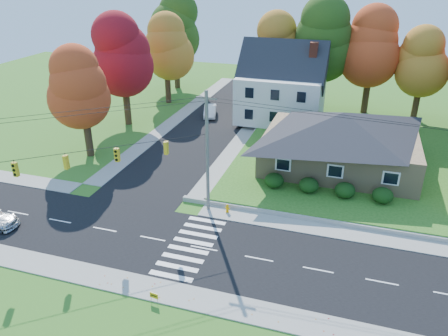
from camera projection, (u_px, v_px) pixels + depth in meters
The scene contains 21 objects.
ground at pixel (204, 248), 30.91m from camera, with size 120.00×120.00×0.00m, color #3D7923.
road_main at pixel (204, 248), 30.91m from camera, with size 90.00×8.00×0.02m, color black.
road_cross at pixel (214, 122), 55.50m from camera, with size 8.00×44.00×0.02m, color black.
sidewalk_north at pixel (225, 213), 35.21m from camera, with size 90.00×2.00×0.08m, color #9C9A90.
sidewalk_south at pixel (176, 294), 26.59m from camera, with size 90.00×2.00×0.08m, color #9C9A90.
lawn at pixel (390, 155), 45.38m from camera, with size 30.00×30.00×0.50m, color #3D7923.
ranch_house at pixel (341, 139), 41.14m from camera, with size 14.60×10.60×5.40m.
colonial_house at pixel (282, 87), 53.09m from camera, with size 10.40×8.40×9.60m.
hedge_row at pixel (327, 188), 36.84m from camera, with size 10.70×1.70×1.27m.
traffic_infrastructure at pixel (207, 175), 29.92m from camera, with size 38.10×10.66×10.00m.
tree_lot_0 at pixel (277, 47), 57.22m from camera, with size 6.72×6.72×12.51m.
tree_lot_1 at pixel (323, 40), 54.17m from camera, with size 7.84×7.84×14.60m.
tree_lot_2 at pixel (373, 47), 53.68m from camera, with size 7.28×7.28×13.56m.
tree_lot_3 at pixel (424, 62), 51.74m from camera, with size 6.16×6.16×11.47m.
tree_west_0 at pixel (81, 88), 42.83m from camera, with size 6.16×6.16×11.47m.
tree_west_1 at pixel (122, 55), 51.16m from camera, with size 7.28×7.28×13.56m.
tree_west_2 at pixel (166, 47), 59.79m from camera, with size 6.72×6.72×12.51m.
tree_west_3 at pixel (175, 29), 66.68m from camera, with size 7.84×7.84×14.60m.
white_car at pixel (210, 111), 57.20m from camera, with size 1.49×4.29×1.41m, color white.
fire_hydrant at pixel (227, 209), 35.18m from camera, with size 0.44×0.34×0.76m.
yard_sign at pixel (154, 296), 25.80m from camera, with size 0.56×0.10×0.70m.
Camera 1 is at (9.03, -23.90, 18.37)m, focal length 35.00 mm.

